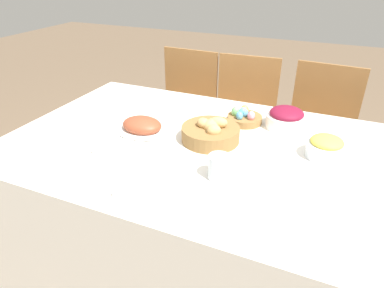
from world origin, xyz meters
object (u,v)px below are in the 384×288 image
at_px(pineapple_bowl, 326,147).
at_px(fork, 111,177).
at_px(egg_basket, 244,117).
at_px(ham_platter, 142,126).
at_px(beet_salad_bowl, 286,118).
at_px(butter_dish, 109,150).
at_px(chair_far_right, 317,132).
at_px(drinking_cup, 219,167).
at_px(spoon, 190,198).
at_px(bread_basket, 211,132).
at_px(knife, 182,196).
at_px(dinner_plate, 145,186).
at_px(chair_far_left, 183,109).
at_px(chair_far_center, 242,119).

height_order(pineapple_bowl, fork, pineapple_bowl).
xyz_separation_m(egg_basket, ham_platter, (-0.42, -0.29, -0.00)).
xyz_separation_m(ham_platter, fork, (0.09, -0.39, -0.02)).
height_order(beet_salad_bowl, butter_dish, beet_salad_bowl).
xyz_separation_m(chair_far_right, pineapple_bowl, (0.06, -0.78, 0.30)).
bearing_deg(drinking_cup, fork, -156.60).
distance_m(chair_far_right, spoon, 1.33).
distance_m(bread_basket, ham_platter, 0.33).
bearing_deg(bread_basket, fork, -119.19).
relative_size(ham_platter, beet_salad_bowl, 1.57).
bearing_deg(beet_salad_bowl, knife, -108.09).
relative_size(dinner_plate, knife, 1.50).
distance_m(dinner_plate, spoon, 0.18).
bearing_deg(pineapple_bowl, bread_basket, -174.00).
xyz_separation_m(dinner_plate, drinking_cup, (0.22, 0.16, 0.04)).
height_order(egg_basket, butter_dish, egg_basket).
distance_m(beet_salad_bowl, butter_dish, 0.84).
xyz_separation_m(chair_far_left, bread_basket, (0.52, -0.83, 0.30)).
relative_size(chair_far_center, fork, 5.49).
xyz_separation_m(bread_basket, pineapple_bowl, (0.48, 0.05, 0.00)).
bearing_deg(beet_salad_bowl, dinner_plate, -118.23).
distance_m(chair_far_left, ham_platter, 0.94).
bearing_deg(butter_dish, bread_basket, 38.32).
bearing_deg(beet_salad_bowl, egg_basket, -172.85).
xyz_separation_m(chair_far_center, dinner_plate, (-0.01, -1.26, 0.26)).
bearing_deg(chair_far_left, dinner_plate, -68.93).
bearing_deg(fork, beet_salad_bowl, 57.39).
relative_size(chair_far_left, beet_salad_bowl, 4.70).
xyz_separation_m(chair_far_center, fork, (-0.16, -1.26, 0.26)).
bearing_deg(ham_platter, fork, -76.42).
distance_m(bread_basket, fork, 0.49).
height_order(ham_platter, dinner_plate, ham_platter).
bearing_deg(dinner_plate, butter_dish, 150.02).
xyz_separation_m(chair_far_left, drinking_cup, (0.66, -1.10, 0.31)).
height_order(egg_basket, beet_salad_bowl, beet_salad_bowl).
bearing_deg(spoon, dinner_plate, 175.84).
relative_size(beet_salad_bowl, drinking_cup, 2.02).
relative_size(chair_far_left, drinking_cup, 9.49).
bearing_deg(chair_far_center, spoon, -85.80).
xyz_separation_m(fork, butter_dish, (-0.11, 0.15, 0.01)).
xyz_separation_m(beet_salad_bowl, dinner_plate, (-0.38, -0.70, -0.04)).
xyz_separation_m(bread_basket, beet_salad_bowl, (0.28, 0.27, 0.01)).
distance_m(dinner_plate, drinking_cup, 0.28).
bearing_deg(spoon, beet_salad_bowl, 70.00).
bearing_deg(pineapple_bowl, chair_far_right, 94.28).
height_order(chair_far_right, fork, chair_far_right).
relative_size(chair_far_right, dinner_plate, 3.67).
xyz_separation_m(chair_far_right, ham_platter, (-0.76, -0.87, 0.28)).
bearing_deg(pineapple_bowl, drinking_cup, -137.89).
height_order(chair_far_left, butter_dish, chair_far_left).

